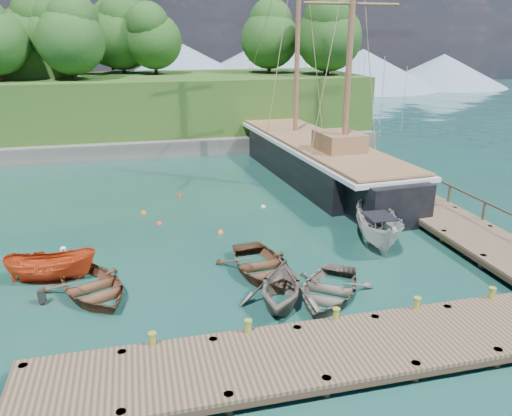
# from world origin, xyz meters

# --- Properties ---
(ground) EXTENTS (160.00, 160.00, 0.00)m
(ground) POSITION_xyz_m (0.00, 0.00, 0.00)
(ground) COLOR #183D30
(ground) RESTS_ON ground
(dock_near) EXTENTS (20.00, 3.20, 1.10)m
(dock_near) POSITION_xyz_m (2.00, -6.50, 0.43)
(dock_near) COLOR #463629
(dock_near) RESTS_ON ground
(dock_east) EXTENTS (3.20, 24.00, 1.10)m
(dock_east) POSITION_xyz_m (11.50, 7.00, 0.43)
(dock_east) COLOR #463629
(dock_east) RESTS_ON ground
(bollard_0) EXTENTS (0.26, 0.26, 0.45)m
(bollard_0) POSITION_xyz_m (-4.00, -5.10, 0.00)
(bollard_0) COLOR olive
(bollard_0) RESTS_ON ground
(bollard_1) EXTENTS (0.26, 0.26, 0.45)m
(bollard_1) POSITION_xyz_m (-1.00, -5.10, 0.00)
(bollard_1) COLOR olive
(bollard_1) RESTS_ON ground
(bollard_2) EXTENTS (0.26, 0.26, 0.45)m
(bollard_2) POSITION_xyz_m (2.00, -5.10, 0.00)
(bollard_2) COLOR olive
(bollard_2) RESTS_ON ground
(bollard_3) EXTENTS (0.26, 0.26, 0.45)m
(bollard_3) POSITION_xyz_m (5.00, -5.10, 0.00)
(bollard_3) COLOR olive
(bollard_3) RESTS_ON ground
(bollard_4) EXTENTS (0.26, 0.26, 0.45)m
(bollard_4) POSITION_xyz_m (8.00, -5.10, 0.00)
(bollard_4) COLOR olive
(bollard_4) RESTS_ON ground
(rowboat_0) EXTENTS (4.72, 5.38, 0.93)m
(rowboat_0) POSITION_xyz_m (-6.10, -0.28, 0.00)
(rowboat_0) COLOR brown
(rowboat_0) RESTS_ON ground
(rowboat_1) EXTENTS (4.29, 4.57, 1.93)m
(rowboat_1) POSITION_xyz_m (0.79, -2.72, 0.00)
(rowboat_1) COLOR #73695D
(rowboat_1) RESTS_ON ground
(rowboat_2) EXTENTS (3.66, 4.84, 0.95)m
(rowboat_2) POSITION_xyz_m (0.73, -0.03, 0.00)
(rowboat_2) COLOR #51321F
(rowboat_2) RESTS_ON ground
(rowboat_3) EXTENTS (5.00, 5.28, 0.89)m
(rowboat_3) POSITION_xyz_m (2.72, -2.60, 0.00)
(rowboat_3) COLOR #5D564B
(rowboat_3) RESTS_ON ground
(motorboat_orange) EXTENTS (3.83, 1.80, 1.43)m
(motorboat_orange) POSITION_xyz_m (-7.80, 1.44, 0.00)
(motorboat_orange) COLOR #D6451A
(motorboat_orange) RESTS_ON ground
(cabin_boat_white) EXTENTS (3.18, 5.36, 1.95)m
(cabin_boat_white) POSITION_xyz_m (7.00, 1.72, 0.00)
(cabin_boat_white) COLOR silver
(cabin_boat_white) RESTS_ON ground
(schooner) EXTENTS (6.54, 27.87, 20.48)m
(schooner) POSITION_xyz_m (8.20, 13.59, 1.13)
(schooner) COLOR black
(schooner) RESTS_ON ground
(mooring_buoy_0) EXTENTS (0.32, 0.32, 0.32)m
(mooring_buoy_0) POSITION_xyz_m (-7.75, 4.58, 0.00)
(mooring_buoy_0) COLOR silver
(mooring_buoy_0) RESTS_ON ground
(mooring_buoy_1) EXTENTS (0.30, 0.30, 0.30)m
(mooring_buoy_1) POSITION_xyz_m (-3.15, 6.88, 0.00)
(mooring_buoy_1) COLOR #F33E1F
(mooring_buoy_1) RESTS_ON ground
(mooring_buoy_2) EXTENTS (0.35, 0.35, 0.35)m
(mooring_buoy_2) POSITION_xyz_m (-0.19, 4.84, 0.00)
(mooring_buoy_2) COLOR orange
(mooring_buoy_2) RESTS_ON ground
(mooring_buoy_3) EXTENTS (0.29, 0.29, 0.29)m
(mooring_buoy_3) POSITION_xyz_m (2.96, 8.23, 0.00)
(mooring_buoy_3) COLOR silver
(mooring_buoy_3) RESTS_ON ground
(mooring_buoy_4) EXTENTS (0.33, 0.33, 0.33)m
(mooring_buoy_4) POSITION_xyz_m (-3.92, 8.81, 0.00)
(mooring_buoy_4) COLOR orange
(mooring_buoy_4) RESTS_ON ground
(mooring_buoy_5) EXTENTS (0.27, 0.27, 0.27)m
(mooring_buoy_5) POSITION_xyz_m (-1.60, 11.51, 0.00)
(mooring_buoy_5) COLOR #EB3004
(mooring_buoy_5) RESTS_ON ground
(headland) EXTENTS (51.00, 19.31, 12.90)m
(headland) POSITION_xyz_m (-12.88, 31.36, 5.54)
(headland) COLOR #474744
(headland) RESTS_ON ground
(distant_ridge) EXTENTS (117.00, 40.00, 10.00)m
(distant_ridge) POSITION_xyz_m (4.30, 70.00, 4.35)
(distant_ridge) COLOR #728CA5
(distant_ridge) RESTS_ON ground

